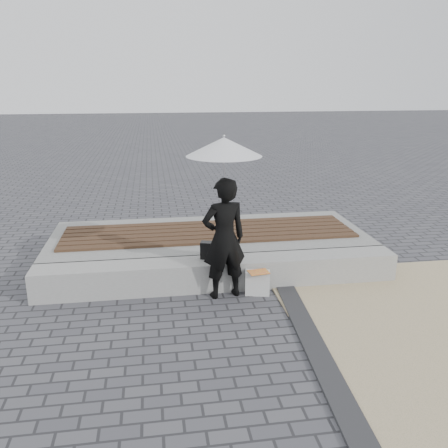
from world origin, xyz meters
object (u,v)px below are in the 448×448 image
(handbag, at_px, (213,250))
(canvas_tote, at_px, (257,283))
(woman, at_px, (224,239))
(parasol, at_px, (224,147))
(seating_ledge, at_px, (220,273))

(handbag, height_order, canvas_tote, handbag)
(handbag, bearing_deg, woman, -56.62)
(parasol, bearing_deg, woman, -90.00)
(seating_ledge, distance_m, handbag, 0.33)
(seating_ledge, relative_size, parasol, 4.17)
(parasol, xyz_separation_m, canvas_tote, (0.45, -0.03, -1.81))
(seating_ledge, distance_m, woman, 0.68)
(seating_ledge, height_order, parasol, parasol)
(woman, relative_size, handbag, 4.74)
(woman, distance_m, handbag, 0.46)
(woman, bearing_deg, canvas_tote, 164.13)
(parasol, height_order, canvas_tote, parasol)
(parasol, bearing_deg, seating_ledge, 92.45)
(seating_ledge, xyz_separation_m, parasol, (0.01, -0.31, 1.78))
(parasol, xyz_separation_m, handbag, (-0.10, 0.35, -1.46))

